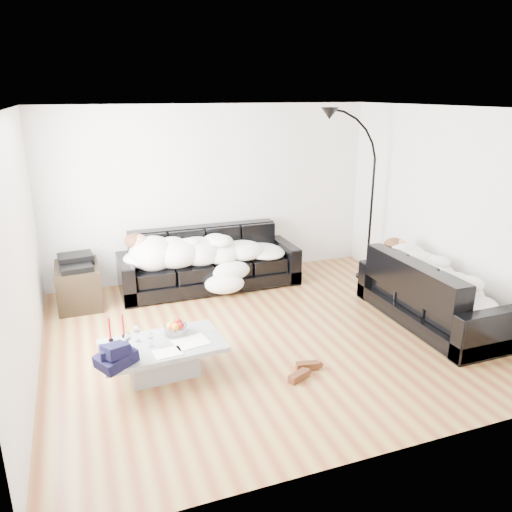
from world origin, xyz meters
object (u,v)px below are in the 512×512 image
object	(u,v)px
sofa_back	(209,259)
floor_lamp	(371,207)
wine_glass_a	(137,334)
sofa_right	(433,291)
coffee_table	(163,359)
shoes	(303,371)
wine_glass_c	(151,340)
sleeper_back	(210,246)
wine_glass_b	(128,341)
av_cabinet	(79,285)
candle_right	(123,326)
candle_left	(110,329)
stereo	(76,261)
sleeper_right	(435,275)
fruit_bowl	(176,327)

from	to	relation	value
sofa_back	floor_lamp	bearing A→B (deg)	-10.82
wine_glass_a	sofa_right	bearing A→B (deg)	-0.85
coffee_table	shoes	world-z (taller)	coffee_table
wine_glass_a	wine_glass_c	size ratio (longest dim) A/B	1.11
sleeper_back	floor_lamp	size ratio (longest dim) A/B	0.97
sleeper_back	wine_glass_b	world-z (taller)	sleeper_back
sleeper_back	wine_glass_c	distance (m)	2.50
av_cabinet	wine_glass_b	bearing A→B (deg)	-79.31
wine_glass_a	wine_glass_b	xyz separation A→B (m)	(-0.10, -0.12, -0.00)
candle_right	av_cabinet	distance (m)	1.94
sofa_back	candle_left	distance (m)	2.51
sofa_back	candle_left	world-z (taller)	sofa_back
sofa_back	wine_glass_c	size ratio (longest dim) A/B	16.45
sofa_back	floor_lamp	size ratio (longest dim) A/B	1.15
coffee_table	wine_glass_b	size ratio (longest dim) A/B	7.24
candle_left	stereo	size ratio (longest dim) A/B	0.59
wine_glass_a	candle_right	xyz separation A→B (m)	(-0.12, 0.15, 0.04)
wine_glass_c	av_cabinet	distance (m)	2.29
candle_left	floor_lamp	xyz separation A→B (m)	(3.96, 1.50, 0.64)
sleeper_right	fruit_bowl	world-z (taller)	sleeper_right
sofa_back	sleeper_right	bearing A→B (deg)	-42.94
wine_glass_c	coffee_table	bearing A→B (deg)	16.03
wine_glass_c	av_cabinet	bearing A→B (deg)	106.19
shoes	stereo	size ratio (longest dim) A/B	0.92
shoes	stereo	distance (m)	3.43
wine_glass_a	coffee_table	bearing A→B (deg)	-29.42
sofa_right	stereo	distance (m)	4.62
av_cabinet	stereo	size ratio (longest dim) A/B	1.84
coffee_table	av_cabinet	world-z (taller)	av_cabinet
wine_glass_a	av_cabinet	world-z (taller)	av_cabinet
stereo	fruit_bowl	bearing A→B (deg)	-70.62
av_cabinet	sofa_right	bearing A→B (deg)	-27.32
sofa_back	floor_lamp	xyz separation A→B (m)	(2.40, -0.46, 0.70)
fruit_bowl	candle_right	distance (m)	0.53
sofa_right	candle_right	world-z (taller)	sofa_right
sofa_back	wine_glass_a	xyz separation A→B (m)	(-1.31, -2.07, 0.02)
sleeper_right	coffee_table	xyz separation A→B (m)	(-3.36, -0.07, -0.46)
sofa_right	wine_glass_c	size ratio (longest dim) A/B	13.01
wine_glass_a	wine_glass_c	distance (m)	0.19
wine_glass_c	shoes	bearing A→B (deg)	-18.08
stereo	wine_glass_c	bearing A→B (deg)	-79.35
fruit_bowl	floor_lamp	xyz separation A→B (m)	(3.31, 1.57, 0.70)
coffee_table	stereo	bearing A→B (deg)	109.23
coffee_table	wine_glass_a	bearing A→B (deg)	150.58
fruit_bowl	wine_glass_c	bearing A→B (deg)	-145.22
wine_glass_c	av_cabinet	xyz separation A→B (m)	(-0.64, 2.20, -0.15)
wine_glass_c	wine_glass_a	bearing A→B (deg)	124.27
fruit_bowl	wine_glass_b	xyz separation A→B (m)	(-0.50, -0.16, 0.01)
sofa_back	shoes	world-z (taller)	sofa_back
sofa_right	stereo	size ratio (longest dim) A/B	4.65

